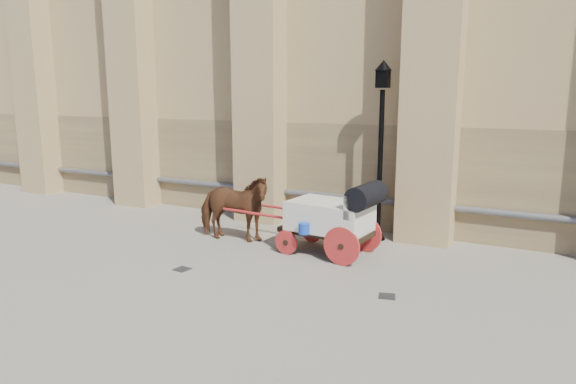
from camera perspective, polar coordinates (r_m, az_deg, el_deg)
The scene contains 6 objects.
ground at distance 12.48m, azimuth -7.44°, elevation -7.18°, with size 90.00×90.00×0.00m, color slate.
horse at distance 13.55m, azimuth -6.13°, elevation -1.74°, with size 0.97×2.13×1.80m, color brown.
carriage at distance 12.35m, azimuth 5.21°, elevation -2.58°, with size 4.26×1.56×1.83m.
street_lamp at distance 13.57m, azimuth 10.26°, elevation 5.02°, with size 0.44×0.44×4.68m.
drain_grate_near at distance 11.78m, azimuth -11.69°, elevation -8.39°, with size 0.32×0.32×0.01m, color black.
drain_grate_far at distance 10.28m, azimuth 10.94°, elevation -11.30°, with size 0.32×0.32×0.01m, color black.
Camera 1 is at (6.83, -9.70, 3.87)m, focal length 32.00 mm.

